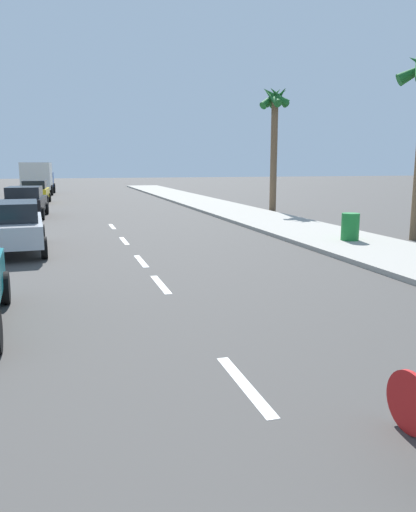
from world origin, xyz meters
TOP-DOWN VIEW (x-y plane):
  - ground_plane at (0.00, 20.00)m, footprint 160.00×160.00m
  - sidewalk_strip at (7.25, 22.00)m, footprint 3.60×80.00m
  - lane_stripe_2 at (0.00, 7.42)m, footprint 0.16×1.80m
  - lane_stripe_3 at (0.00, 12.88)m, footprint 0.16×1.80m
  - lane_stripe_4 at (0.00, 15.75)m, footprint 0.16×1.80m
  - lane_stripe_5 at (0.00, 19.67)m, footprint 0.16×1.80m
  - lane_stripe_6 at (0.00, 23.93)m, footprint 0.16×1.80m
  - parked_car_silver at (-3.64, 18.35)m, footprint 2.26×4.61m
  - parked_car_black at (-3.83, 28.91)m, footprint 2.15×4.38m
  - parked_car_yellow at (-3.76, 38.52)m, footprint 1.97×4.00m
  - delivery_truck at (-3.99, 49.27)m, footprint 2.87×6.33m
  - palm_tree_far at (9.55, 28.48)m, footprint 1.83×1.87m
  - trash_bin_far at (7.28, 16.77)m, footprint 0.60×0.60m

SIDE VIEW (x-z plane):
  - ground_plane at x=0.00m, z-range 0.00..0.00m
  - lane_stripe_2 at x=0.00m, z-range 0.00..0.01m
  - lane_stripe_3 at x=0.00m, z-range 0.00..0.01m
  - lane_stripe_4 at x=0.00m, z-range 0.00..0.01m
  - lane_stripe_5 at x=0.00m, z-range 0.00..0.01m
  - lane_stripe_6 at x=0.00m, z-range 0.00..0.01m
  - sidewalk_strip at x=7.25m, z-range 0.00..0.14m
  - trash_bin_far at x=7.28m, z-range 0.14..1.06m
  - parked_car_yellow at x=-3.76m, z-range 0.05..1.62m
  - parked_car_black at x=-3.83m, z-range 0.05..1.62m
  - parked_car_silver at x=-3.64m, z-range 0.06..1.63m
  - delivery_truck at x=-3.99m, z-range 0.10..2.90m
  - palm_tree_far at x=9.55m, z-range 1.79..8.87m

